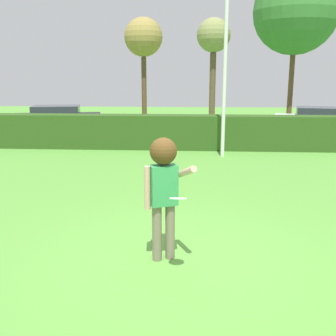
{
  "coord_description": "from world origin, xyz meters",
  "views": [
    {
      "loc": [
        0.22,
        -5.43,
        2.63
      ],
      "look_at": [
        -0.2,
        1.01,
        1.15
      ],
      "focal_mm": 42.68,
      "sensor_mm": 36.0,
      "label": 1
    }
  ],
  "objects_px": {
    "parked_car_black": "(57,117)",
    "bare_elm_tree": "(214,39)",
    "parked_car_white": "(321,120)",
    "frisbee": "(178,198)",
    "oak_tree": "(143,39)",
    "lamppost": "(226,40)",
    "maple_tree": "(296,12)",
    "person": "(164,181)"
  },
  "relations": [
    {
      "from": "oak_tree",
      "to": "maple_tree",
      "type": "bearing_deg",
      "value": 7.57
    },
    {
      "from": "frisbee",
      "to": "parked_car_white",
      "type": "xyz_separation_m",
      "value": [
        6.06,
        14.08,
        -0.44
      ]
    },
    {
      "from": "person",
      "to": "oak_tree",
      "type": "relative_size",
      "value": 0.33
    },
    {
      "from": "parked_car_white",
      "to": "bare_elm_tree",
      "type": "distance_m",
      "value": 6.52
    },
    {
      "from": "person",
      "to": "lamppost",
      "type": "xyz_separation_m",
      "value": [
        1.38,
        7.84,
        2.56
      ]
    },
    {
      "from": "bare_elm_tree",
      "to": "lamppost",
      "type": "bearing_deg",
      "value": -89.57
    },
    {
      "from": "maple_tree",
      "to": "bare_elm_tree",
      "type": "relative_size",
      "value": 1.45
    },
    {
      "from": "person",
      "to": "oak_tree",
      "type": "distance_m",
      "value": 15.69
    },
    {
      "from": "person",
      "to": "parked_car_white",
      "type": "bearing_deg",
      "value": 64.96
    },
    {
      "from": "lamppost",
      "to": "parked_car_black",
      "type": "height_order",
      "value": "lamppost"
    },
    {
      "from": "parked_car_black",
      "to": "bare_elm_tree",
      "type": "xyz_separation_m",
      "value": [
        7.61,
        1.72,
        3.75
      ]
    },
    {
      "from": "parked_car_black",
      "to": "oak_tree",
      "type": "xyz_separation_m",
      "value": [
        4.13,
        1.51,
        3.76
      ]
    },
    {
      "from": "frisbee",
      "to": "bare_elm_tree",
      "type": "height_order",
      "value": "bare_elm_tree"
    },
    {
      "from": "frisbee",
      "to": "parked_car_white",
      "type": "bearing_deg",
      "value": 66.71
    },
    {
      "from": "parked_car_black",
      "to": "oak_tree",
      "type": "height_order",
      "value": "oak_tree"
    },
    {
      "from": "parked_car_black",
      "to": "maple_tree",
      "type": "relative_size",
      "value": 0.56
    },
    {
      "from": "lamppost",
      "to": "maple_tree",
      "type": "bearing_deg",
      "value": 64.17
    },
    {
      "from": "parked_car_white",
      "to": "frisbee",
      "type": "bearing_deg",
      "value": -113.29
    },
    {
      "from": "parked_car_white",
      "to": "oak_tree",
      "type": "distance_m",
      "value": 9.4
    },
    {
      "from": "frisbee",
      "to": "parked_car_white",
      "type": "relative_size",
      "value": 0.05
    },
    {
      "from": "parked_car_black",
      "to": "oak_tree",
      "type": "relative_size",
      "value": 0.81
    },
    {
      "from": "lamppost",
      "to": "oak_tree",
      "type": "height_order",
      "value": "lamppost"
    },
    {
      "from": "parked_car_black",
      "to": "bare_elm_tree",
      "type": "bearing_deg",
      "value": 12.71
    },
    {
      "from": "lamppost",
      "to": "parked_car_black",
      "type": "distance_m",
      "value": 10.13
    },
    {
      "from": "frisbee",
      "to": "person",
      "type": "bearing_deg",
      "value": 110.5
    },
    {
      "from": "frisbee",
      "to": "parked_car_white",
      "type": "height_order",
      "value": "parked_car_white"
    },
    {
      "from": "person",
      "to": "bare_elm_tree",
      "type": "bearing_deg",
      "value": 85.08
    },
    {
      "from": "lamppost",
      "to": "parked_car_black",
      "type": "relative_size",
      "value": 1.54
    },
    {
      "from": "bare_elm_tree",
      "to": "parked_car_white",
      "type": "bearing_deg",
      "value": -21.39
    },
    {
      "from": "frisbee",
      "to": "bare_elm_tree",
      "type": "distance_m",
      "value": 16.4
    },
    {
      "from": "maple_tree",
      "to": "person",
      "type": "bearing_deg",
      "value": -108.54
    },
    {
      "from": "lamppost",
      "to": "parked_car_white",
      "type": "distance_m",
      "value": 8.07
    },
    {
      "from": "frisbee",
      "to": "parked_car_black",
      "type": "xyz_separation_m",
      "value": [
        -6.52,
        14.3,
        -0.44
      ]
    },
    {
      "from": "bare_elm_tree",
      "to": "maple_tree",
      "type": "bearing_deg",
      "value": 10.98
    },
    {
      "from": "maple_tree",
      "to": "parked_car_black",
      "type": "bearing_deg",
      "value": -167.89
    },
    {
      "from": "frisbee",
      "to": "maple_tree",
      "type": "bearing_deg",
      "value": 72.8
    },
    {
      "from": "lamppost",
      "to": "frisbee",
      "type": "bearing_deg",
      "value": -97.77
    },
    {
      "from": "oak_tree",
      "to": "parked_car_white",
      "type": "bearing_deg",
      "value": -11.6
    },
    {
      "from": "person",
      "to": "maple_tree",
      "type": "bearing_deg",
      "value": 71.46
    },
    {
      "from": "parked_car_white",
      "to": "bare_elm_tree",
      "type": "height_order",
      "value": "bare_elm_tree"
    },
    {
      "from": "lamppost",
      "to": "maple_tree",
      "type": "relative_size",
      "value": 0.86
    },
    {
      "from": "person",
      "to": "oak_tree",
      "type": "xyz_separation_m",
      "value": [
        -2.15,
        15.2,
        3.26
      ]
    }
  ]
}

